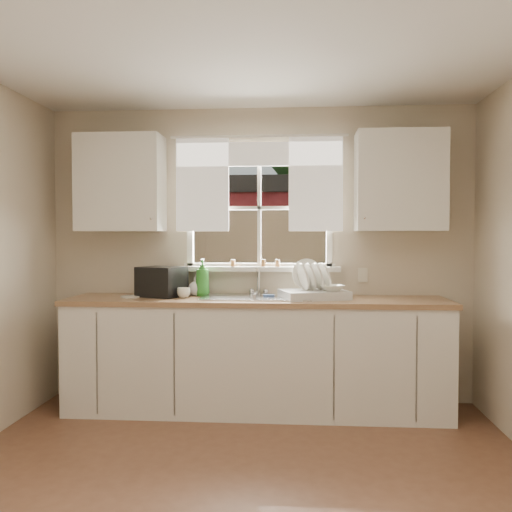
# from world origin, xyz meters

# --- Properties ---
(room_walls) EXTENTS (3.62, 4.02, 2.50)m
(room_walls) POSITION_xyz_m (0.00, -0.07, 1.24)
(room_walls) COLOR beige
(room_walls) RESTS_ON ground
(ceiling) EXTENTS (3.60, 4.00, 0.02)m
(ceiling) POSITION_xyz_m (0.00, 0.00, 2.50)
(ceiling) COLOR silver
(ceiling) RESTS_ON room_walls
(window) EXTENTS (1.38, 0.16, 1.06)m
(window) POSITION_xyz_m (0.00, 2.00, 1.49)
(window) COLOR white
(window) RESTS_ON room_walls
(curtains) EXTENTS (1.50, 0.03, 0.81)m
(curtains) POSITION_xyz_m (0.00, 1.95, 1.93)
(curtains) COLOR white
(curtains) RESTS_ON room_walls
(base_cabinets) EXTENTS (3.00, 0.62, 0.87)m
(base_cabinets) POSITION_xyz_m (0.00, 1.68, 0.43)
(base_cabinets) COLOR white
(base_cabinets) RESTS_ON ground
(countertop) EXTENTS (3.04, 0.65, 0.04)m
(countertop) POSITION_xyz_m (0.00, 1.68, 0.89)
(countertop) COLOR #98704C
(countertop) RESTS_ON base_cabinets
(upper_cabinet_left) EXTENTS (0.70, 0.33, 0.80)m
(upper_cabinet_left) POSITION_xyz_m (-1.15, 1.82, 1.85)
(upper_cabinet_left) COLOR white
(upper_cabinet_left) RESTS_ON room_walls
(upper_cabinet_right) EXTENTS (0.70, 0.33, 0.80)m
(upper_cabinet_right) POSITION_xyz_m (1.15, 1.82, 1.85)
(upper_cabinet_right) COLOR white
(upper_cabinet_right) RESTS_ON room_walls
(wall_outlet) EXTENTS (0.08, 0.01, 0.12)m
(wall_outlet) POSITION_xyz_m (0.88, 1.99, 1.08)
(wall_outlet) COLOR beige
(wall_outlet) RESTS_ON room_walls
(sill_jars) EXTENTS (0.42, 0.04, 0.06)m
(sill_jars) POSITION_xyz_m (-0.01, 1.94, 1.18)
(sill_jars) COLOR brown
(sill_jars) RESTS_ON window
(backyard) EXTENTS (20.00, 10.00, 6.13)m
(backyard) POSITION_xyz_m (0.58, 8.42, 3.46)
(backyard) COLOR #335421
(backyard) RESTS_ON ground
(sink) EXTENTS (0.88, 0.52, 0.40)m
(sink) POSITION_xyz_m (0.00, 1.71, 0.84)
(sink) COLOR #B7B7BC
(sink) RESTS_ON countertop
(dish_rack) EXTENTS (0.59, 0.51, 0.31)m
(dish_rack) POSITION_xyz_m (0.46, 1.69, 0.98)
(dish_rack) COLOR silver
(dish_rack) RESTS_ON countertop
(bowl) EXTENTS (0.23, 0.23, 0.05)m
(bowl) POSITION_xyz_m (0.60, 1.64, 1.00)
(bowl) COLOR white
(bowl) RESTS_ON dish_rack
(soap_bottle_a) EXTENTS (0.13, 0.13, 0.31)m
(soap_bottle_a) POSITION_xyz_m (-0.46, 1.81, 1.06)
(soap_bottle_a) COLOR green
(soap_bottle_a) RESTS_ON countertop
(soap_bottle_b) EXTENTS (0.10, 0.10, 0.17)m
(soap_bottle_b) POSITION_xyz_m (-0.47, 1.86, 1.00)
(soap_bottle_b) COLOR #3577C9
(soap_bottle_b) RESTS_ON countertop
(soap_bottle_c) EXTENTS (0.15, 0.15, 0.17)m
(soap_bottle_c) POSITION_xyz_m (-0.52, 1.83, 0.99)
(soap_bottle_c) COLOR #EEE6C4
(soap_bottle_c) RESTS_ON countertop
(saucer) EXTENTS (0.16, 0.16, 0.01)m
(saucer) POSITION_xyz_m (-1.03, 1.67, 0.92)
(saucer) COLOR silver
(saucer) RESTS_ON countertop
(cup) EXTENTS (0.11, 0.11, 0.08)m
(cup) POSITION_xyz_m (-0.58, 1.65, 0.95)
(cup) COLOR silver
(cup) RESTS_ON countertop
(black_appliance) EXTENTS (0.42, 0.39, 0.25)m
(black_appliance) POSITION_xyz_m (-0.79, 1.75, 1.03)
(black_appliance) COLOR black
(black_appliance) RESTS_ON countertop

